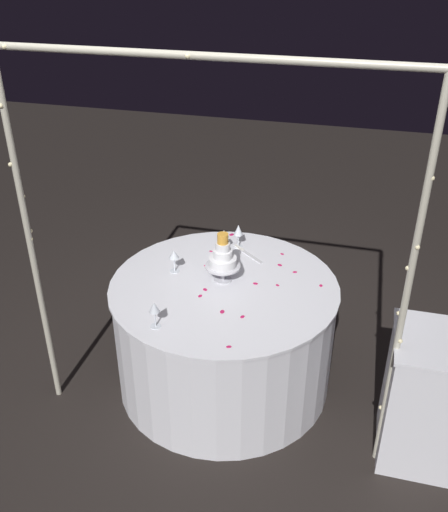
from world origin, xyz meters
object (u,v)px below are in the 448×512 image
at_px(tiered_cake, 223,258).
at_px(wine_glass_3, 154,309).
at_px(wine_glass_1, 238,231).
at_px(main_table, 224,334).
at_px(decorative_arch, 203,212).
at_px(wine_glass_0, 174,256).
at_px(cake_knife, 246,253).
at_px(side_table, 429,399).
at_px(wine_glass_2, 224,235).

distance_m(tiered_cake, wine_glass_3, 0.61).
bearing_deg(tiered_cake, wine_glass_1, -89.06).
height_order(main_table, wine_glass_3, wine_glass_3).
bearing_deg(wine_glass_3, tiered_cake, -113.10).
distance_m(decorative_arch, tiered_cake, 0.70).
height_order(wine_glass_0, wine_glass_3, wine_glass_3).
distance_m(wine_glass_1, cake_knife, 0.16).
distance_m(side_table, cake_knife, 1.46).
relative_size(tiered_cake, cake_knife, 1.36).
bearing_deg(main_table, side_table, 166.44).
bearing_deg(decorative_arch, main_table, -89.87).
height_order(tiered_cake, wine_glass_3, tiered_cake).
distance_m(main_table, wine_glass_2, 0.66).
bearing_deg(tiered_cake, wine_glass_0, -4.00).
xyz_separation_m(main_table, side_table, (-1.26, 0.30, 0.02)).
distance_m(side_table, wine_glass_1, 1.59).
xyz_separation_m(decorative_arch, wine_glass_1, (0.03, -0.91, -0.57)).
distance_m(wine_glass_0, wine_glass_1, 0.53).
height_order(wine_glass_3, cake_knife, wine_glass_3).
xyz_separation_m(wine_glass_0, wine_glass_1, (-0.32, -0.42, 0.01)).
xyz_separation_m(main_table, wine_glass_1, (0.03, -0.49, 0.51)).
bearing_deg(tiered_cake, wine_glass_3, 66.90).
bearing_deg(tiered_cake, side_table, 164.53).
relative_size(main_table, wine_glass_2, 8.87).
distance_m(decorative_arch, cake_knife, 1.08).
relative_size(decorative_arch, cake_knife, 9.23).
height_order(side_table, wine_glass_0, wine_glass_0).
bearing_deg(wine_glass_3, main_table, -117.04).
bearing_deg(wine_glass_1, wine_glass_3, 77.03).
bearing_deg(wine_glass_0, wine_glass_2, -125.30).
distance_m(wine_glass_2, cake_knife, 0.20).
distance_m(wine_glass_1, wine_glass_3, 1.03).
relative_size(tiered_cake, wine_glass_3, 2.04).
xyz_separation_m(decorative_arch, wine_glass_3, (0.26, 0.09, -0.57)).
xyz_separation_m(main_table, cake_knife, (-0.05, -0.42, 0.39)).
xyz_separation_m(main_table, wine_glass_2, (0.11, -0.41, 0.51)).
xyz_separation_m(side_table, wine_glass_0, (1.61, -0.38, 0.48)).
relative_size(tiered_cake, wine_glass_2, 2.03).
bearing_deg(main_table, tiered_cake, -67.52).
xyz_separation_m(wine_glass_0, cake_knife, (-0.39, -0.34, -0.11)).
distance_m(decorative_arch, main_table, 1.15).
distance_m(tiered_cake, wine_glass_0, 0.33).
distance_m(decorative_arch, wine_glass_2, 1.00).
relative_size(wine_glass_0, wine_glass_1, 0.91).
bearing_deg(cake_knife, side_table, 149.25).
height_order(wine_glass_2, cake_knife, wine_glass_2).
relative_size(decorative_arch, wine_glass_0, 14.59).
bearing_deg(side_table, wine_glass_2, -27.54).
bearing_deg(wine_glass_2, main_table, 104.81).
height_order(decorative_arch, wine_glass_1, decorative_arch).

